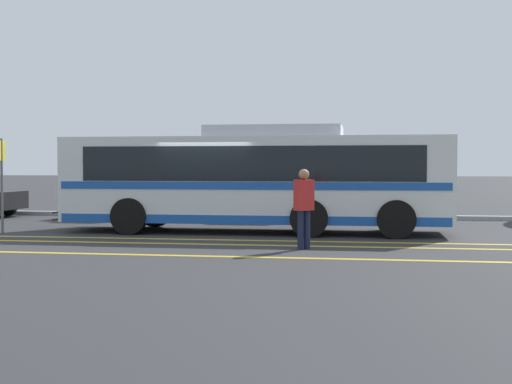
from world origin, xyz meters
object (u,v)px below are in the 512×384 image
Objects in this scene: parked_car_1 at (131,196)px; bus_stop_sign at (2,174)px; pedestrian_0 at (304,203)px; transit_bus at (257,178)px; parked_car_2 at (272,199)px.

bus_stop_sign reaches higher than parked_car_1.
parked_car_1 is 10.94m from pedestrian_0.
pedestrian_0 is at bearing -156.53° from transit_bus.
bus_stop_sign is at bearing 126.78° from pedestrian_0.
bus_stop_sign is at bearing 102.05° from transit_bus.
transit_bus is 6.10× the size of pedestrian_0.
pedestrian_0 is 0.69× the size of bus_stop_sign.
transit_bus is 4.53m from parked_car_2.
transit_bus is at bearing -178.15° from parked_car_2.
pedestrian_0 is at bearing -167.85° from parked_car_2.
parked_car_1 is 5.08m from parked_car_2.
pedestrian_0 is (6.97, -8.43, 0.24)m from parked_car_1.
parked_car_1 is (-5.27, 4.56, -0.73)m from transit_bus.
transit_bus is at bearing 75.93° from pedestrian_0.
bus_stop_sign is at bearing 131.00° from parked_car_2.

